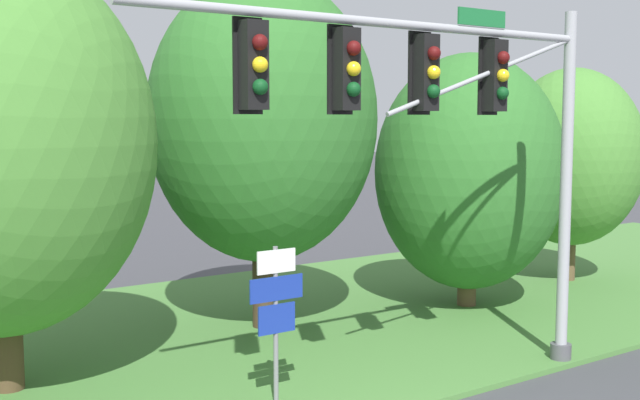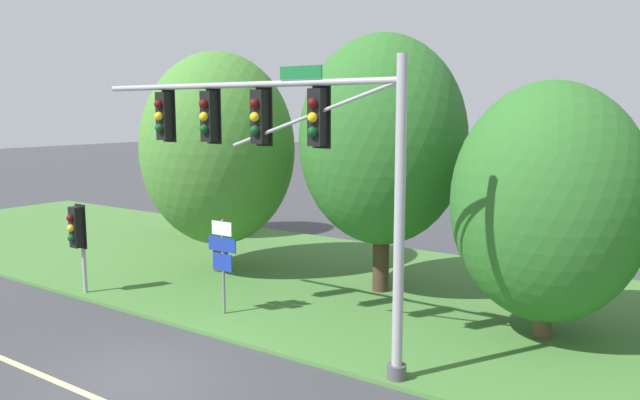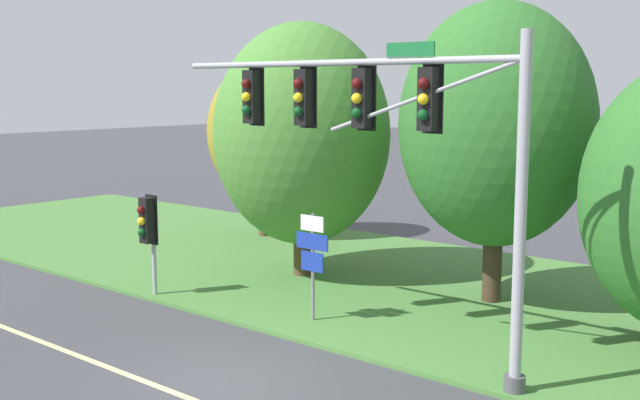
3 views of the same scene
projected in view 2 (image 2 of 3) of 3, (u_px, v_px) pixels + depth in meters
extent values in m
plane|color=#3D3D42|center=(139.00, 375.00, 13.31)|extent=(160.00, 160.00, 0.00)
cube|color=beige|center=(90.00, 396.00, 12.33)|extent=(36.00, 0.16, 0.01)
cube|color=#477A38|center=(346.00, 285.00, 20.00)|extent=(48.00, 11.50, 0.10)
cylinder|color=#9EA0A5|center=(399.00, 222.00, 12.43)|extent=(0.22, 0.22, 6.59)
cylinder|color=#4C4C51|center=(397.00, 372.00, 12.88)|extent=(0.40, 0.40, 0.30)
cylinder|color=#9EA0A5|center=(233.00, 85.00, 14.52)|extent=(8.82, 0.14, 0.14)
cylinder|color=#9EA0A5|center=(310.00, 116.00, 13.38)|extent=(4.43, 0.08, 1.48)
cube|color=black|center=(317.00, 117.00, 13.27)|extent=(0.34, 0.28, 1.22)
cube|color=black|center=(322.00, 117.00, 13.40)|extent=(0.46, 0.04, 1.34)
sphere|color=#4C0C0C|center=(312.00, 103.00, 13.08)|extent=(0.22, 0.22, 0.22)
sphere|color=yellow|center=(312.00, 117.00, 13.12)|extent=(0.22, 0.22, 0.22)
sphere|color=#0C4219|center=(312.00, 132.00, 13.16)|extent=(0.22, 0.22, 0.22)
cube|color=black|center=(260.00, 117.00, 14.17)|extent=(0.34, 0.28, 1.22)
cube|color=black|center=(264.00, 117.00, 14.30)|extent=(0.46, 0.04, 1.34)
sphere|color=#4C0C0C|center=(254.00, 103.00, 13.99)|extent=(0.22, 0.22, 0.22)
sphere|color=yellow|center=(255.00, 117.00, 14.03)|extent=(0.22, 0.22, 0.22)
sphere|color=#0C4219|center=(255.00, 130.00, 14.07)|extent=(0.22, 0.22, 0.22)
cube|color=black|center=(209.00, 116.00, 15.08)|extent=(0.34, 0.28, 1.22)
cube|color=black|center=(214.00, 116.00, 15.21)|extent=(0.46, 0.04, 1.34)
sphere|color=#4C0C0C|center=(203.00, 104.00, 14.89)|extent=(0.22, 0.22, 0.22)
sphere|color=yellow|center=(204.00, 117.00, 14.94)|extent=(0.22, 0.22, 0.22)
sphere|color=#0C4219|center=(204.00, 129.00, 14.98)|extent=(0.22, 0.22, 0.22)
cube|color=black|center=(164.00, 116.00, 15.99)|extent=(0.34, 0.28, 1.22)
cube|color=black|center=(169.00, 116.00, 16.12)|extent=(0.46, 0.04, 1.34)
sphere|color=#4C0C0C|center=(158.00, 104.00, 15.80)|extent=(0.22, 0.22, 0.22)
sphere|color=yellow|center=(159.00, 116.00, 15.84)|extent=(0.22, 0.22, 0.22)
sphere|color=#0C4219|center=(159.00, 128.00, 15.89)|extent=(0.22, 0.22, 0.22)
cube|color=#196B33|center=(301.00, 72.00, 13.32)|extent=(1.10, 0.04, 0.28)
cylinder|color=#9EA0A5|center=(83.00, 250.00, 18.81)|extent=(0.12, 0.12, 2.61)
cube|color=black|center=(76.00, 227.00, 18.54)|extent=(0.34, 0.28, 1.22)
cube|color=black|center=(81.00, 226.00, 18.67)|extent=(0.46, 0.04, 1.34)
sphere|color=#4C0C0C|center=(70.00, 218.00, 18.35)|extent=(0.22, 0.22, 0.22)
sphere|color=yellow|center=(71.00, 228.00, 18.39)|extent=(0.22, 0.22, 0.22)
sphere|color=#0C4219|center=(71.00, 238.00, 18.44)|extent=(0.22, 0.22, 0.22)
cylinder|color=slate|center=(223.00, 267.00, 16.85)|extent=(0.08, 0.08, 2.61)
cube|color=white|center=(222.00, 228.00, 16.67)|extent=(0.70, 0.03, 0.37)
cube|color=#193399|center=(222.00, 244.00, 16.73)|extent=(0.98, 0.03, 0.39)
cube|color=#193399|center=(222.00, 262.00, 16.80)|extent=(0.68, 0.03, 0.47)
cylinder|color=brown|center=(192.00, 204.00, 27.50)|extent=(0.41, 0.41, 2.77)
ellipsoid|color=olive|center=(191.00, 147.00, 27.13)|extent=(4.14, 4.14, 5.18)
cylinder|color=#4C3823|center=(220.00, 231.00, 21.42)|extent=(0.52, 0.52, 2.78)
ellipsoid|color=#478433|center=(218.00, 149.00, 21.01)|extent=(5.18, 5.18, 6.48)
cylinder|color=#423021|center=(381.00, 239.00, 18.98)|extent=(0.50, 0.50, 3.24)
ellipsoid|color=#2D6B28|center=(383.00, 140.00, 18.55)|extent=(5.01, 5.01, 6.26)
cylinder|color=brown|center=(543.00, 295.00, 15.19)|extent=(0.46, 0.46, 2.06)
ellipsoid|color=#2D6B28|center=(548.00, 202.00, 14.86)|extent=(4.61, 4.61, 5.77)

